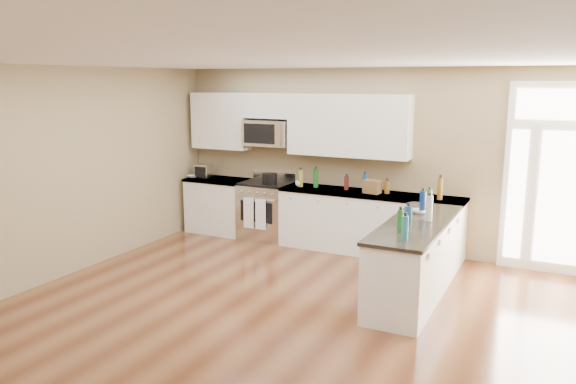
{
  "coord_description": "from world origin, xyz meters",
  "views": [
    {
      "loc": [
        2.46,
        -4.3,
        2.61
      ],
      "look_at": [
        -0.69,
        2.0,
        1.2
      ],
      "focal_mm": 35.0,
      "sensor_mm": 36.0,
      "label": 1
    }
  ],
  "objects": [
    {
      "name": "bowl_peninsula",
      "position": [
        0.85,
        2.68,
        0.97
      ],
      "size": [
        0.22,
        0.22,
        0.05
      ],
      "primitive_type": "imported",
      "rotation": [
        0.0,
        0.0,
        0.42
      ],
      "color": "white",
      "rests_on": "peninsula_cabinet"
    },
    {
      "name": "counter_bottles",
      "position": [
        0.3,
        2.97,
        1.07
      ],
      "size": [
        2.42,
        2.43,
        0.32
      ],
      "color": "#19591E",
      "rests_on": "back_cabinet_right"
    },
    {
      "name": "upper_cabinet_right",
      "position": [
        -0.57,
        3.83,
        1.93
      ],
      "size": [
        1.94,
        0.33,
        0.95
      ],
      "primitive_type": "cube",
      "color": "white",
      "rests_on": "room_shell"
    },
    {
      "name": "ground",
      "position": [
        0.0,
        0.0,
        0.0
      ],
      "size": [
        8.0,
        8.0,
        0.0
      ],
      "primitive_type": "plane",
      "color": "#502916"
    },
    {
      "name": "peninsula_cabinet",
      "position": [
        0.93,
        2.24,
        0.43
      ],
      "size": [
        0.69,
        2.32,
        0.94
      ],
      "color": "white",
      "rests_on": "ground"
    },
    {
      "name": "microwave",
      "position": [
        -1.95,
        3.8,
        1.76
      ],
      "size": [
        0.78,
        0.41,
        0.42
      ],
      "color": "silver",
      "rests_on": "room_shell"
    },
    {
      "name": "cup_counter",
      "position": [
        -1.33,
        3.68,
        0.99
      ],
      "size": [
        0.13,
        0.13,
        0.09
      ],
      "primitive_type": "imported",
      "rotation": [
        0.0,
        0.0,
        -0.12
      ],
      "color": "white",
      "rests_on": "back_cabinet_right"
    },
    {
      "name": "entry_door",
      "position": [
        2.55,
        3.95,
        1.3
      ],
      "size": [
        1.7,
        0.1,
        2.6
      ],
      "color": "white",
      "rests_on": "ground"
    },
    {
      "name": "room_shell",
      "position": [
        0.0,
        0.0,
        1.71
      ],
      "size": [
        8.0,
        8.0,
        8.0
      ],
      "color": "#96845F",
      "rests_on": "ground"
    },
    {
      "name": "back_cabinet_left",
      "position": [
        -2.87,
        3.69,
        0.44
      ],
      "size": [
        1.1,
        0.66,
        0.94
      ],
      "color": "white",
      "rests_on": "ground"
    },
    {
      "name": "back_cabinet_right",
      "position": [
        -0.16,
        3.69,
        0.44
      ],
      "size": [
        2.85,
        0.66,
        0.94
      ],
      "color": "white",
      "rests_on": "ground"
    },
    {
      "name": "kitchen_range",
      "position": [
        -1.94,
        3.69,
        0.48
      ],
      "size": [
        0.8,
        0.71,
        1.08
      ],
      "color": "silver",
      "rests_on": "ground"
    },
    {
      "name": "upper_cabinet_left",
      "position": [
        -2.88,
        3.83,
        1.93
      ],
      "size": [
        1.04,
        0.33,
        0.95
      ],
      "primitive_type": "cube",
      "color": "white",
      "rests_on": "room_shell"
    },
    {
      "name": "bowl_left",
      "position": [
        -3.35,
        3.59,
        0.96
      ],
      "size": [
        0.18,
        0.18,
        0.04
      ],
      "primitive_type": "imported",
      "rotation": [
        0.0,
        0.0,
        0.05
      ],
      "color": "white",
      "rests_on": "back_cabinet_left"
    },
    {
      "name": "toaster_oven",
      "position": [
        -3.18,
        3.69,
        1.06
      ],
      "size": [
        0.27,
        0.21,
        0.23
      ],
      "primitive_type": "cube",
      "rotation": [
        0.0,
        0.0,
        -0.01
      ],
      "color": "silver",
      "rests_on": "back_cabinet_left"
    },
    {
      "name": "stockpot",
      "position": [
        -1.81,
        3.58,
        1.05
      ],
      "size": [
        0.25,
        0.25,
        0.19
      ],
      "primitive_type": "cylinder",
      "rotation": [
        0.0,
        0.0,
        -0.0
      ],
      "color": "black",
      "rests_on": "kitchen_range"
    },
    {
      "name": "cardboard_box",
      "position": [
        -0.1,
        3.67,
        1.04
      ],
      "size": [
        0.27,
        0.21,
        0.2
      ],
      "primitive_type": "cube",
      "rotation": [
        0.0,
        0.0,
        -0.16
      ],
      "color": "brown",
      "rests_on": "back_cabinet_right"
    },
    {
      "name": "upper_cabinet_short",
      "position": [
        -1.95,
        3.83,
        2.2
      ],
      "size": [
        0.82,
        0.33,
        0.4
      ],
      "primitive_type": "cube",
      "color": "white",
      "rests_on": "room_shell"
    }
  ]
}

